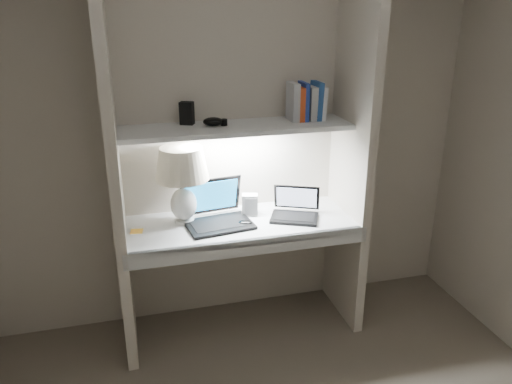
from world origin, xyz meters
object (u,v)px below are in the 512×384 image
object	(u,v)px
laptop_netbook	(295,210)
book_row	(306,102)
laptop_main	(216,214)
speaker	(250,205)
table_lamp	(182,173)

from	to	relation	value
laptop_netbook	book_row	xyz separation A→B (m)	(0.10, 0.15, 0.66)
laptop_main	speaker	size ratio (longest dim) A/B	3.13
laptop_netbook	laptop_main	bearing A→B (deg)	-159.96
laptop_main	table_lamp	bearing A→B (deg)	156.00
laptop_main	book_row	distance (m)	0.90
speaker	laptop_netbook	bearing A→B (deg)	-6.23
laptop_netbook	book_row	world-z (taller)	book_row
table_lamp	book_row	bearing A→B (deg)	4.01
book_row	table_lamp	bearing A→B (deg)	-175.99
table_lamp	book_row	distance (m)	0.89
laptop_netbook	book_row	size ratio (longest dim) A/B	1.58
table_lamp	laptop_netbook	bearing A→B (deg)	-7.71
laptop_main	laptop_netbook	bearing A→B (deg)	-12.84
laptop_netbook	speaker	xyz separation A→B (m)	(-0.27, 0.10, 0.03)
table_lamp	speaker	size ratio (longest dim) A/B	3.45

